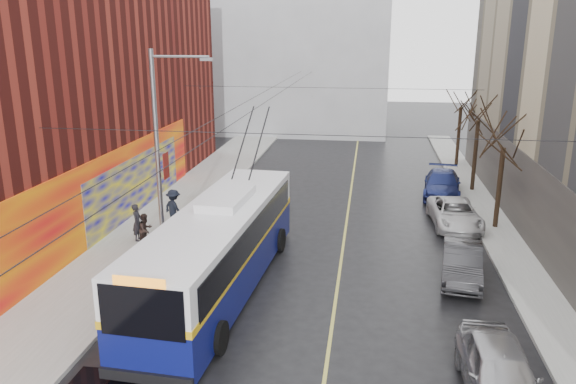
% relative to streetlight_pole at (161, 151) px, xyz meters
% --- Properties ---
extents(sidewalk_left, '(4.00, 60.00, 0.15)m').
position_rel_streetlight_pole_xyz_m(sidewalk_left, '(-1.86, 2.00, -4.77)').
color(sidewalk_left, gray).
rests_on(sidewalk_left, ground).
extents(sidewalk_right, '(2.00, 60.00, 0.15)m').
position_rel_streetlight_pole_xyz_m(sidewalk_right, '(15.14, 2.00, -4.77)').
color(sidewalk_right, gray).
rests_on(sidewalk_right, ground).
extents(lane_line, '(0.12, 50.00, 0.01)m').
position_rel_streetlight_pole_xyz_m(lane_line, '(7.64, 4.00, -4.84)').
color(lane_line, '#BFB74C').
rests_on(lane_line, ground).
extents(building_far, '(20.50, 12.10, 18.00)m').
position_rel_streetlight_pole_xyz_m(building_far, '(0.14, 34.99, 4.17)').
color(building_far, gray).
rests_on(building_far, ground).
extents(streetlight_pole, '(2.65, 0.60, 9.00)m').
position_rel_streetlight_pole_xyz_m(streetlight_pole, '(0.00, 0.00, 0.00)').
color(streetlight_pole, slate).
rests_on(streetlight_pole, ground).
extents(catenary_wires, '(18.00, 60.00, 0.22)m').
position_rel_streetlight_pole_xyz_m(catenary_wires, '(3.60, 4.77, 1.40)').
color(catenary_wires, black).
extents(tree_near, '(3.20, 3.20, 6.40)m').
position_rel_streetlight_pole_xyz_m(tree_near, '(15.14, 6.00, 0.13)').
color(tree_near, black).
rests_on(tree_near, ground).
extents(tree_mid, '(3.20, 3.20, 6.68)m').
position_rel_streetlight_pole_xyz_m(tree_mid, '(15.14, 13.00, 0.41)').
color(tree_mid, black).
rests_on(tree_mid, ground).
extents(tree_far, '(3.20, 3.20, 6.57)m').
position_rel_streetlight_pole_xyz_m(tree_far, '(15.14, 20.00, 0.30)').
color(tree_far, black).
rests_on(tree_far, ground).
extents(pigeons_flying, '(5.04, 0.64, 0.41)m').
position_rel_streetlight_pole_xyz_m(pigeons_flying, '(3.84, 0.48, 2.45)').
color(pigeons_flying, slate).
extents(trolleybus, '(3.71, 13.38, 6.27)m').
position_rel_streetlight_pole_xyz_m(trolleybus, '(3.15, -2.73, -3.10)').
color(trolleybus, '#0A0F50').
rests_on(trolleybus, ground).
extents(parked_car_a, '(1.97, 4.69, 1.58)m').
position_rel_streetlight_pole_xyz_m(parked_car_a, '(12.38, -8.18, -4.05)').
color(parked_car_a, '#A2A1A6').
rests_on(parked_car_a, ground).
extents(parked_car_b, '(2.05, 4.45, 1.41)m').
position_rel_streetlight_pole_xyz_m(parked_car_b, '(12.53, -0.42, -4.14)').
color(parked_car_b, '#2B2B2E').
rests_on(parked_car_b, ground).
extents(parked_car_c, '(2.55, 5.03, 1.36)m').
position_rel_streetlight_pole_xyz_m(parked_car_c, '(13.14, 6.19, -4.17)').
color(parked_car_c, silver).
rests_on(parked_car_c, ground).
extents(parked_car_d, '(2.73, 5.43, 1.51)m').
position_rel_streetlight_pole_xyz_m(parked_car_d, '(13.14, 11.74, -4.09)').
color(parked_car_d, navy).
rests_on(parked_car_d, ground).
extents(following_car, '(2.13, 4.55, 1.51)m').
position_rel_streetlight_pole_xyz_m(following_car, '(3.42, 7.43, -4.09)').
color(following_car, silver).
rests_on(following_car, ground).
extents(pedestrian_a, '(0.46, 0.67, 1.77)m').
position_rel_streetlight_pole_xyz_m(pedestrian_a, '(-1.99, 1.55, -3.81)').
color(pedestrian_a, black).
rests_on(pedestrian_a, sidewalk_left).
extents(pedestrian_b, '(0.82, 0.91, 1.54)m').
position_rel_streetlight_pole_xyz_m(pedestrian_b, '(-1.33, 0.92, -3.92)').
color(pedestrian_b, black).
rests_on(pedestrian_b, sidewalk_left).
extents(pedestrian_c, '(1.44, 1.25, 1.93)m').
position_rel_streetlight_pole_xyz_m(pedestrian_c, '(-0.94, 3.65, -3.73)').
color(pedestrian_c, black).
rests_on(pedestrian_c, sidewalk_left).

